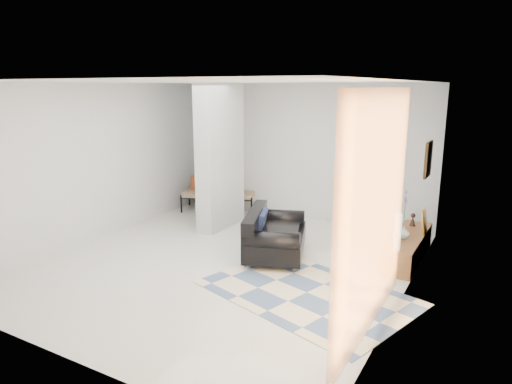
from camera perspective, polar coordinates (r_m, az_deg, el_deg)
The scene contains 17 objects.
floor at distance 7.37m, azimuth -4.08°, elevation -8.75°, with size 6.00×6.00×0.00m, color silver.
ceiling at distance 6.85m, azimuth -4.47°, elevation 13.57°, with size 6.00×6.00×0.00m, color white.
wall_back at distance 9.58m, azimuth 5.70°, elevation 4.99°, with size 6.00×6.00×0.00m, color silver.
wall_front at distance 4.84m, azimuth -24.28°, elevation -4.12°, with size 6.00×6.00×0.00m, color silver.
wall_left at distance 8.78m, azimuth -19.44°, elevation 3.57°, with size 6.00×6.00×0.00m, color silver.
wall_right at distance 5.95m, azimuth 18.43°, elevation -0.59°, with size 6.00×6.00×0.00m, color silver.
partition_column at distance 8.89m, azimuth -4.50°, elevation 4.38°, with size 0.35×1.20×2.80m, color #BAC0C2.
hallway_door at distance 10.61m, azimuth -4.89°, elevation 3.71°, with size 0.85×0.06×2.04m, color silver.
curtain at distance 4.86m, azimuth 14.89°, elevation -2.71°, with size 2.55×2.55×0.00m, color #F68E40.
wall_art at distance 7.45m, azimuth 20.73°, elevation 3.84°, with size 0.04×0.45×0.55m, color #34210E.
media_console at distance 7.82m, azimuth 18.43°, elevation -6.51°, with size 0.45×1.81×0.80m.
loveseat at distance 7.51m, azimuth 2.05°, elevation -5.40°, with size 1.36×1.73×0.76m.
daybed at distance 10.31m, azimuth -4.77°, elevation 0.05°, with size 1.73×1.21×0.77m.
area_rug at distance 6.36m, azimuth 6.36°, elevation -12.41°, with size 2.72×1.82×0.01m, color beige.
cylinder_lamp at distance 6.94m, azimuth 17.28°, elevation -4.80°, with size 0.10×0.10×0.55m, color beige.
bronze_figurine at distance 8.27m, azimuth 19.00°, elevation -3.28°, with size 0.11×0.11×0.22m, color black, non-canonical shape.
vase at distance 7.54m, azimuth 17.91°, elevation -4.82°, with size 0.19×0.19×0.20m, color silver.
Camera 1 is at (3.79, -5.70, 2.73)m, focal length 32.00 mm.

